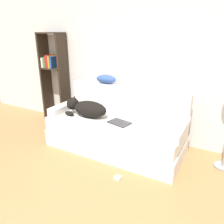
# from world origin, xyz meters

# --- Properties ---
(wall_back) EXTENTS (7.17, 0.06, 2.70)m
(wall_back) POSITION_xyz_m (0.00, 2.86, 1.35)
(wall_back) COLOR silver
(wall_back) RESTS_ON ground_plane
(couch) EXTENTS (1.92, 0.87, 0.45)m
(couch) POSITION_xyz_m (-0.11, 2.25, 0.22)
(couch) COLOR silver
(couch) RESTS_ON ground_plane
(couch_backrest) EXTENTS (1.88, 0.15, 0.41)m
(couch_backrest) POSITION_xyz_m (-0.11, 2.61, 0.65)
(couch_backrest) COLOR silver
(couch_backrest) RESTS_ON couch
(couch_arm_left) EXTENTS (0.15, 0.68, 0.11)m
(couch_arm_left) POSITION_xyz_m (-0.99, 2.24, 0.50)
(couch_arm_left) COLOR silver
(couch_arm_left) RESTS_ON couch
(couch_arm_right) EXTENTS (0.15, 0.68, 0.11)m
(couch_arm_right) POSITION_xyz_m (0.78, 2.24, 0.50)
(couch_arm_right) COLOR silver
(couch_arm_right) RESTS_ON couch
(dog) EXTENTS (0.67, 0.30, 0.26)m
(dog) POSITION_xyz_m (-0.55, 2.19, 0.57)
(dog) COLOR black
(dog) RESTS_ON couch
(laptop) EXTENTS (0.33, 0.26, 0.02)m
(laptop) POSITION_xyz_m (0.00, 2.17, 0.46)
(laptop) COLOR #2D2D30
(laptop) RESTS_ON couch
(throw_pillow) EXTENTS (0.33, 0.17, 0.14)m
(throw_pillow) POSITION_xyz_m (-0.48, 2.63, 0.92)
(throw_pillow) COLOR #335199
(throw_pillow) RESTS_ON couch_backrest
(bookshelf) EXTENTS (0.48, 0.26, 1.61)m
(bookshelf) POSITION_xyz_m (-1.62, 2.68, 0.93)
(bookshelf) COLOR #2D2319
(bookshelf) RESTS_ON ground_plane
(power_adapter) EXTENTS (0.08, 0.08, 0.02)m
(power_adapter) POSITION_xyz_m (0.26, 1.63, 0.01)
(power_adapter) COLOR silver
(power_adapter) RESTS_ON ground_plane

